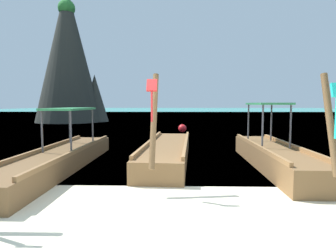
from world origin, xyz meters
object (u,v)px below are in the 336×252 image
(longtail_boat_red_ribbon, at_px, (168,151))
(mooring_buoy_near, at_px, (182,128))
(longtail_boat_turquoise_ribbon, at_px, (274,155))
(longtail_boat_green_ribbon, at_px, (60,158))
(karst_rock, at_px, (69,56))

(longtail_boat_red_ribbon, distance_m, mooring_buoy_near, 8.87)
(longtail_boat_red_ribbon, distance_m, longtail_boat_turquoise_ribbon, 3.21)
(mooring_buoy_near, bearing_deg, longtail_boat_turquoise_ribbon, -76.45)
(longtail_boat_green_ribbon, height_order, longtail_boat_red_ribbon, longtail_boat_red_ribbon)
(longtail_boat_red_ribbon, height_order, longtail_boat_turquoise_ribbon, longtail_boat_red_ribbon)
(longtail_boat_green_ribbon, distance_m, mooring_buoy_near, 10.88)
(longtail_boat_red_ribbon, xyz_separation_m, longtail_boat_turquoise_ribbon, (3.03, -1.06, 0.07))
(longtail_boat_green_ribbon, relative_size, mooring_buoy_near, 14.21)
(karst_rock, relative_size, mooring_buoy_near, 26.42)
(longtail_boat_green_ribbon, relative_size, longtail_boat_turquoise_ribbon, 1.17)
(longtail_boat_green_ribbon, height_order, longtail_boat_turquoise_ribbon, longtail_boat_green_ribbon)
(longtail_boat_green_ribbon, distance_m, karst_rock, 22.73)
(longtail_boat_green_ribbon, height_order, mooring_buoy_near, longtail_boat_green_ribbon)
(karst_rock, bearing_deg, longtail_boat_green_ribbon, -70.42)
(longtail_boat_red_ribbon, bearing_deg, longtail_boat_green_ribbon, -154.11)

